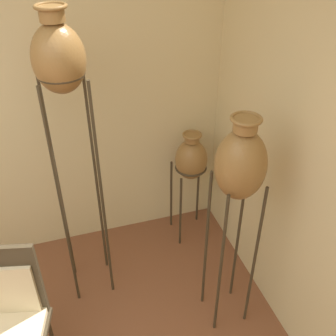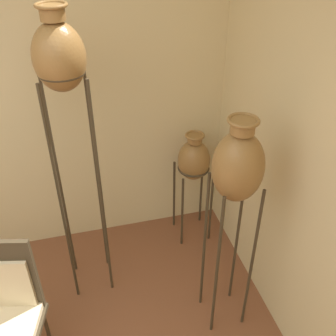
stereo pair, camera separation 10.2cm
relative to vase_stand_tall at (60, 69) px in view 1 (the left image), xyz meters
name	(u,v)px [view 1 (the left image)]	position (x,y,z in m)	size (l,w,h in m)	color
vase_stand_tall	(60,69)	(0.00, 0.00, 0.00)	(0.30, 0.30, 2.10)	#382D1E
vase_stand_medium	(240,168)	(0.88, -0.56, -0.48)	(0.30, 0.30, 1.60)	#382D1E
vase_stand_short	(191,161)	(0.93, 0.32, -0.99)	(0.28, 0.28, 1.02)	#382D1E
chair	(3,320)	(-0.54, -0.65, -1.16)	(0.56, 0.55, 1.04)	#382D1E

